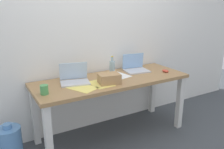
% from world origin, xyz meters
% --- Properties ---
extents(ground_plane, '(8.00, 8.00, 0.00)m').
position_xyz_m(ground_plane, '(0.00, 0.00, 0.00)').
color(ground_plane, '#42474C').
extents(back_wall, '(5.20, 0.08, 2.60)m').
position_xyz_m(back_wall, '(0.00, 0.40, 1.30)').
color(back_wall, white).
rests_on(back_wall, ground).
extents(desk, '(1.86, 0.68, 0.75)m').
position_xyz_m(desk, '(0.00, 0.00, 0.65)').
color(desk, '#A37A4C').
rests_on(desk, ground).
extents(laptop_left, '(0.36, 0.30, 0.22)m').
position_xyz_m(laptop_left, '(-0.44, 0.08, 0.80)').
color(laptop_left, silver).
rests_on(laptop_left, desk).
extents(laptop_right, '(0.33, 0.28, 0.22)m').
position_xyz_m(laptop_right, '(0.44, 0.13, 0.80)').
color(laptop_right, silver).
rests_on(laptop_right, desk).
extents(beer_bottle, '(0.07, 0.07, 0.26)m').
position_xyz_m(beer_bottle, '(0.04, 0.06, 0.85)').
color(beer_bottle, '#99B7C1').
rests_on(beer_bottle, desk).
extents(computer_mouse, '(0.07, 0.11, 0.03)m').
position_xyz_m(computer_mouse, '(0.74, -0.11, 0.77)').
color(computer_mouse, '#D84C38').
rests_on(computer_mouse, desk).
extents(cardboard_box, '(0.26, 0.21, 0.11)m').
position_xyz_m(cardboard_box, '(-0.12, -0.14, 0.81)').
color(cardboard_box, tan).
rests_on(cardboard_box, desk).
extents(coffee_mug, '(0.08, 0.08, 0.09)m').
position_xyz_m(coffee_mug, '(-0.83, -0.11, 0.80)').
color(coffee_mug, '#4C9E56').
rests_on(coffee_mug, desk).
extents(paper_yellow_folder, '(0.22, 0.30, 0.00)m').
position_xyz_m(paper_yellow_folder, '(-0.20, -0.11, 0.75)').
color(paper_yellow_folder, '#F4E06B').
rests_on(paper_yellow_folder, desk).
extents(paper_sheet_near_back, '(0.26, 0.33, 0.00)m').
position_xyz_m(paper_sheet_near_back, '(0.13, 0.07, 0.75)').
color(paper_sheet_near_back, white).
rests_on(paper_sheet_near_back, desk).
extents(paper_sheet_front_left, '(0.32, 0.36, 0.00)m').
position_xyz_m(paper_sheet_front_left, '(-0.43, -0.12, 0.75)').
color(paper_sheet_front_left, '#F4E06B').
rests_on(paper_sheet_front_left, desk).
extents(water_cooler_jug, '(0.25, 0.25, 0.47)m').
position_xyz_m(water_cooler_jug, '(-1.20, 0.01, 0.21)').
color(water_cooler_jug, '#598CC6').
rests_on(water_cooler_jug, ground).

